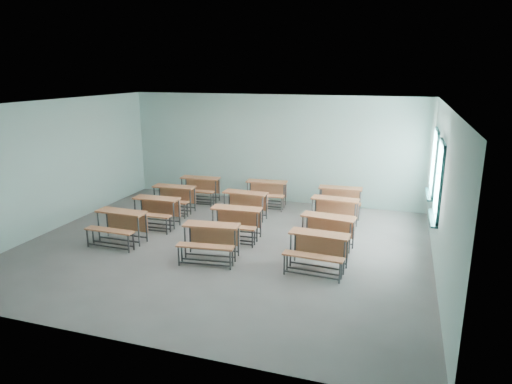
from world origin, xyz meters
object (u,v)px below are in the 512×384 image
Objects in this scene: desk_unit_r1c2 at (327,228)px; desk_unit_r2c1 at (244,202)px; desk_unit_r1c0 at (155,208)px; desk_unit_r3c0 at (199,186)px; desk_unit_r0c2 at (318,246)px; desk_unit_r2c2 at (334,209)px; desk_unit_r0c1 at (210,237)px; desk_unit_r3c2 at (340,197)px; desk_unit_r0c0 at (119,222)px; desk_unit_r1c1 at (235,219)px; desk_unit_r3c1 at (266,190)px; desk_unit_r2c0 at (173,195)px.

desk_unit_r1c2 is 2.80m from desk_unit_r2c1.
desk_unit_r1c0 and desk_unit_r3c0 have the same top height.
desk_unit_r0c2 and desk_unit_r2c1 have the same top height.
desk_unit_r2c2 is (-0.06, 1.50, 0.00)m from desk_unit_r1c2.
desk_unit_r3c0 is at bearing 169.43° from desk_unit_r2c2.
desk_unit_r0c1 is 2.70m from desk_unit_r2c1.
desk_unit_r3c2 is (4.32, 2.52, 0.00)m from desk_unit_r1c0.
desk_unit_r0c0 is at bearing -159.43° from desk_unit_r1c2.
desk_unit_r0c2 is 0.99× the size of desk_unit_r2c2.
desk_unit_r3c2 is (4.22, 0.08, 0.00)m from desk_unit_r3c0.
desk_unit_r2c1 and desk_unit_r3c2 have the same top height.
desk_unit_r0c2 is 3.82m from desk_unit_r3c2.
desk_unit_r0c1 is 1.04× the size of desk_unit_r0c2.
desk_unit_r1c1 is (2.45, 1.07, 0.00)m from desk_unit_r0c0.
desk_unit_r1c2 and desk_unit_r3c1 have the same top height.
desk_unit_r1c1 is 0.96× the size of desk_unit_r1c2.
desk_unit_r2c2 and desk_unit_r3c2 have the same top height.
desk_unit_r0c2 is 1.00× the size of desk_unit_r3c0.
desk_unit_r0c1 is at bearing -142.36° from desk_unit_r1c2.
desk_unit_r1c0 and desk_unit_r3c1 have the same top height.
desk_unit_r1c0 is 0.99× the size of desk_unit_r1c1.
desk_unit_r2c2 is (2.09, 1.54, 0.00)m from desk_unit_r1c1.
desk_unit_r0c1 and desk_unit_r1c2 have the same top height.
desk_unit_r0c1 is at bearing -65.13° from desk_unit_r3c0.
desk_unit_r3c2 is (4.52, 3.77, 0.00)m from desk_unit_r0c0.
desk_unit_r1c2 is at bearing 93.95° from desk_unit_r0c2.
desk_unit_r1c2 and desk_unit_r2c0 have the same top height.
desk_unit_r2c1 is at bearing 157.62° from desk_unit_r1c2.
desk_unit_r1c1 is 0.98× the size of desk_unit_r3c1.
desk_unit_r1c2 is 1.04× the size of desk_unit_r3c2.
desk_unit_r2c2 is at bearing 15.54° from desk_unit_r1c0.
desk_unit_r0c0 is 0.99× the size of desk_unit_r2c0.
desk_unit_r2c0 and desk_unit_r2c2 have the same top height.
desk_unit_r1c0 is at bearing 82.29° from desk_unit_r0c0.
desk_unit_r3c2 is (-0.08, 2.67, 0.00)m from desk_unit_r1c2.
desk_unit_r1c0 is 5.00m from desk_unit_r3c2.
desk_unit_r2c1 is at bearing 87.37° from desk_unit_r0c1.
desk_unit_r1c0 is 0.98× the size of desk_unit_r2c2.
desk_unit_r1c2 is 1.04× the size of desk_unit_r2c0.
desk_unit_r3c0 and desk_unit_r3c2 have the same top height.
desk_unit_r3c0 is 4.22m from desk_unit_r3c2.
desk_unit_r0c0 is at bearing -97.74° from desk_unit_r3c0.
desk_unit_r0c0 and desk_unit_r0c2 have the same top height.
desk_unit_r2c2 is (4.54, 2.61, 0.00)m from desk_unit_r0c0.
desk_unit_r1c1 and desk_unit_r3c1 have the same top height.
desk_unit_r1c0 is at bearing -158.91° from desk_unit_r2c2.
desk_unit_r0c0 is 3.29m from desk_unit_r2c1.
desk_unit_r0c0 and desk_unit_r1c1 have the same top height.
desk_unit_r2c0 is 1.00× the size of desk_unit_r3c0.
desk_unit_r0c1 is at bearing -83.21° from desk_unit_r2c1.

